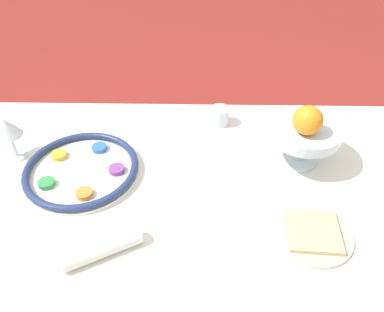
{
  "coord_description": "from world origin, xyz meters",
  "views": [
    {
      "loc": [
        0.1,
        -0.67,
        1.43
      ],
      "look_at": [
        0.08,
        0.12,
        0.75
      ],
      "focal_mm": 35.0,
      "sensor_mm": 36.0,
      "label": 1
    }
  ],
  "objects": [
    {
      "name": "orange_fruit",
      "position": [
        0.38,
        0.12,
        0.87
      ],
      "size": [
        0.08,
        0.08,
        0.08
      ],
      "color": "orange",
      "rests_on": "fruit_stand"
    },
    {
      "name": "fruit_stand",
      "position": [
        0.39,
        0.15,
        0.81
      ],
      "size": [
        0.21,
        0.21,
        0.12
      ],
      "color": "silver",
      "rests_on": "dining_table"
    },
    {
      "name": "bread_plate",
      "position": [
        0.37,
        -0.12,
        0.72
      ],
      "size": [
        0.19,
        0.19,
        0.02
      ],
      "color": "beige",
      "rests_on": "dining_table"
    },
    {
      "name": "napkin_roll",
      "position": [
        -0.11,
        -0.18,
        0.73
      ],
      "size": [
        0.18,
        0.12,
        0.04
      ],
      "color": "white",
      "rests_on": "dining_table"
    },
    {
      "name": "wine_glass",
      "position": [
        -0.43,
        0.15,
        0.81
      ],
      "size": [
        0.08,
        0.08,
        0.13
      ],
      "color": "silver",
      "rests_on": "dining_table"
    },
    {
      "name": "cup_near",
      "position": [
        0.38,
        0.33,
        0.74
      ],
      "size": [
        0.06,
        0.06,
        0.06
      ],
      "color": "silver",
      "rests_on": "dining_table"
    },
    {
      "name": "seder_plate",
      "position": [
        -0.23,
        0.08,
        0.73
      ],
      "size": [
        0.32,
        0.32,
        0.03
      ],
      "color": "silver",
      "rests_on": "dining_table"
    },
    {
      "name": "cup_mid",
      "position": [
        0.17,
        0.33,
        0.74
      ],
      "size": [
        0.06,
        0.06,
        0.06
      ],
      "color": "silver",
      "rests_on": "dining_table"
    },
    {
      "name": "dining_table",
      "position": [
        0.0,
        0.0,
        0.36
      ],
      "size": [
        1.57,
        0.89,
        0.71
      ],
      "color": "silver",
      "rests_on": "ground_plane"
    }
  ]
}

